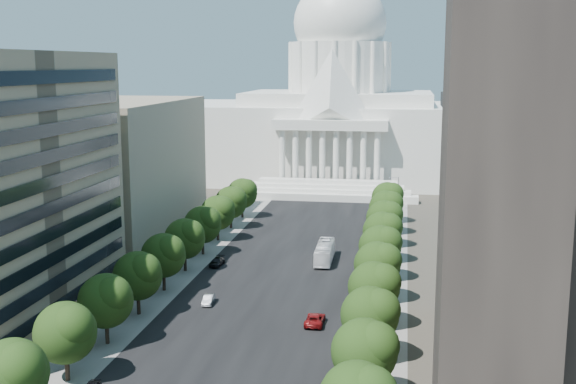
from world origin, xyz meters
The scene contains 33 objects.
road_asphalt centered at (0.00, 90.00, 0.00)m, with size 30.00×260.00×0.01m, color black.
sidewalk_left centered at (-19.00, 90.00, 0.00)m, with size 8.00×260.00×0.02m, color gray.
sidewalk_right centered at (19.00, 90.00, 0.00)m, with size 8.00×260.00×0.02m, color gray.
capitol centered at (0.00, 184.89, 20.01)m, with size 120.00×56.00×73.00m.
office_block_left_far centered at (-48.00, 100.00, 15.00)m, with size 38.00×52.00×30.00m, color gray.
tree_l_a centered at (-17.66, 11.81, 6.45)m, with size 7.79×7.60×9.97m.
tree_l_b centered at (-17.66, 23.81, 6.45)m, with size 7.79×7.60×9.97m.
tree_l_c centered at (-17.66, 35.81, 6.45)m, with size 7.79×7.60×9.97m.
tree_l_d centered at (-17.66, 47.81, 6.45)m, with size 7.79×7.60×9.97m.
tree_l_e centered at (-17.66, 59.81, 6.45)m, with size 7.79×7.60×9.97m.
tree_l_f centered at (-17.66, 71.81, 6.45)m, with size 7.79×7.60×9.97m.
tree_l_g centered at (-17.66, 83.81, 6.45)m, with size 7.79×7.60×9.97m.
tree_l_h centered at (-17.66, 95.81, 6.45)m, with size 7.79×7.60×9.97m.
tree_l_i centered at (-17.66, 107.81, 6.45)m, with size 7.79×7.60×9.97m.
tree_l_j centered at (-17.66, 119.81, 6.45)m, with size 7.79×7.60×9.97m.
tree_r_b centered at (18.34, 23.81, 6.45)m, with size 7.79×7.60×9.97m.
tree_r_c centered at (18.34, 35.81, 6.45)m, with size 7.79×7.60×9.97m.
tree_r_d centered at (18.34, 47.81, 6.45)m, with size 7.79×7.60×9.97m.
tree_r_e centered at (18.34, 59.81, 6.45)m, with size 7.79×7.60×9.97m.
tree_r_f centered at (18.34, 71.81, 6.45)m, with size 7.79×7.60×9.97m.
tree_r_g centered at (18.34, 83.81, 6.45)m, with size 7.79×7.60×9.97m.
tree_r_h centered at (18.34, 95.81, 6.45)m, with size 7.79×7.60×9.97m.
tree_r_i centered at (18.34, 107.81, 6.45)m, with size 7.79×7.60×9.97m.
tree_r_j centered at (18.34, 119.81, 6.45)m, with size 7.79×7.60×9.97m.
streetlight_b centered at (19.90, 35.00, 5.82)m, with size 2.61×0.44×9.00m.
streetlight_c centered at (19.90, 60.00, 5.82)m, with size 2.61×0.44×9.00m.
streetlight_d centered at (19.90, 85.00, 5.82)m, with size 2.61×0.44×9.00m.
streetlight_e centered at (19.90, 110.00, 5.82)m, with size 2.61×0.44×9.00m.
streetlight_f centered at (19.90, 135.00, 5.82)m, with size 2.61×0.44×9.00m.
car_silver centered at (-8.67, 54.40, 0.71)m, with size 1.51×4.32×1.42m, color #B7B9C0.
car_red centered at (9.43, 47.88, 0.80)m, with size 2.66×5.77×1.60m, color maroon.
car_dark_b centered at (-13.02, 76.32, 0.73)m, with size 2.06×5.06×1.47m, color black.
city_bus centered at (6.97, 82.68, 1.83)m, with size 3.07×13.11×3.65m, color white.
Camera 1 is at (21.87, -53.26, 38.18)m, focal length 45.00 mm.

